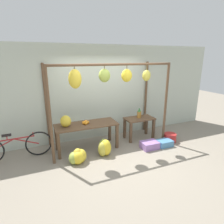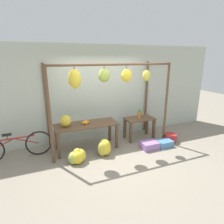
{
  "view_description": "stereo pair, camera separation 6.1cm",
  "coord_description": "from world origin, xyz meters",
  "px_view_note": "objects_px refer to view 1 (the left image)",
  "views": [
    {
      "loc": [
        -1.82,
        -3.81,
        2.44
      ],
      "look_at": [
        0.1,
        0.8,
        0.98
      ],
      "focal_mm": 30.0,
      "sensor_mm": 36.0,
      "label": 1
    },
    {
      "loc": [
        -1.76,
        -3.84,
        2.44
      ],
      "look_at": [
        0.1,
        0.8,
        0.98
      ],
      "focal_mm": 30.0,
      "sensor_mm": 36.0,
      "label": 2
    }
  ],
  "objects_px": {
    "banana_pile_ground_left": "(78,157)",
    "fruit_crate_purple": "(165,143)",
    "banana_pile_ground_right": "(104,148)",
    "parked_bicycle": "(15,147)",
    "pineapple_cluster": "(139,113)",
    "fruit_crate_white": "(150,145)",
    "banana_pile_on_table": "(65,121)",
    "orange_pile": "(86,122)",
    "blue_bucket": "(170,138)"
  },
  "relations": [
    {
      "from": "pineapple_cluster",
      "to": "fruit_crate_purple",
      "type": "bearing_deg",
      "value": -65.26
    },
    {
      "from": "blue_bucket",
      "to": "parked_bicycle",
      "type": "xyz_separation_m",
      "value": [
        -4.19,
        0.61,
        0.22
      ]
    },
    {
      "from": "blue_bucket",
      "to": "parked_bicycle",
      "type": "distance_m",
      "value": 4.24
    },
    {
      "from": "pineapple_cluster",
      "to": "banana_pile_ground_left",
      "type": "height_order",
      "value": "pineapple_cluster"
    },
    {
      "from": "banana_pile_on_table",
      "to": "orange_pile",
      "type": "bearing_deg",
      "value": 2.49
    },
    {
      "from": "orange_pile",
      "to": "parked_bicycle",
      "type": "distance_m",
      "value": 1.82
    },
    {
      "from": "banana_pile_on_table",
      "to": "fruit_crate_white",
      "type": "xyz_separation_m",
      "value": [
        2.15,
        -0.64,
        -0.78
      ]
    },
    {
      "from": "orange_pile",
      "to": "blue_bucket",
      "type": "bearing_deg",
      "value": -12.27
    },
    {
      "from": "banana_pile_ground_right",
      "to": "fruit_crate_white",
      "type": "bearing_deg",
      "value": -5.85
    },
    {
      "from": "orange_pile",
      "to": "pineapple_cluster",
      "type": "xyz_separation_m",
      "value": [
        1.71,
        0.12,
        0.02
      ]
    },
    {
      "from": "fruit_crate_white",
      "to": "blue_bucket",
      "type": "height_order",
      "value": "blue_bucket"
    },
    {
      "from": "orange_pile",
      "to": "banana_pile_ground_right",
      "type": "xyz_separation_m",
      "value": [
        0.32,
        -0.53,
        -0.56
      ]
    },
    {
      "from": "pineapple_cluster",
      "to": "fruit_crate_purple",
      "type": "height_order",
      "value": "pineapple_cluster"
    },
    {
      "from": "pineapple_cluster",
      "to": "banana_pile_ground_right",
      "type": "xyz_separation_m",
      "value": [
        -1.39,
        -0.66,
        -0.58
      ]
    },
    {
      "from": "banana_pile_on_table",
      "to": "fruit_crate_white",
      "type": "bearing_deg",
      "value": -16.59
    },
    {
      "from": "banana_pile_ground_left",
      "to": "banana_pile_ground_right",
      "type": "relative_size",
      "value": 1.1
    },
    {
      "from": "banana_pile_ground_left",
      "to": "fruit_crate_white",
      "type": "height_order",
      "value": "banana_pile_ground_left"
    },
    {
      "from": "orange_pile",
      "to": "blue_bucket",
      "type": "distance_m",
      "value": 2.56
    },
    {
      "from": "blue_bucket",
      "to": "banana_pile_ground_right",
      "type": "bearing_deg",
      "value": -179.85
    },
    {
      "from": "banana_pile_ground_left",
      "to": "blue_bucket",
      "type": "bearing_deg",
      "value": 2.49
    },
    {
      "from": "blue_bucket",
      "to": "orange_pile",
      "type": "bearing_deg",
      "value": 167.73
    },
    {
      "from": "banana_pile_on_table",
      "to": "banana_pile_ground_left",
      "type": "bearing_deg",
      "value": -76.77
    },
    {
      "from": "banana_pile_ground_right",
      "to": "fruit_crate_white",
      "type": "height_order",
      "value": "banana_pile_ground_right"
    },
    {
      "from": "parked_bicycle",
      "to": "fruit_crate_purple",
      "type": "height_order",
      "value": "parked_bicycle"
    },
    {
      "from": "parked_bicycle",
      "to": "fruit_crate_purple",
      "type": "xyz_separation_m",
      "value": [
        3.86,
        -0.79,
        -0.25
      ]
    },
    {
      "from": "fruit_crate_white",
      "to": "parked_bicycle",
      "type": "relative_size",
      "value": 0.27
    },
    {
      "from": "blue_bucket",
      "to": "fruit_crate_purple",
      "type": "xyz_separation_m",
      "value": [
        -0.33,
        -0.18,
        -0.04
      ]
    },
    {
      "from": "pineapple_cluster",
      "to": "fruit_crate_purple",
      "type": "relative_size",
      "value": 0.78
    },
    {
      "from": "orange_pile",
      "to": "banana_pile_ground_right",
      "type": "height_order",
      "value": "orange_pile"
    },
    {
      "from": "fruit_crate_purple",
      "to": "banana_pile_on_table",
      "type": "bearing_deg",
      "value": 165.51
    },
    {
      "from": "banana_pile_ground_right",
      "to": "fruit_crate_purple",
      "type": "distance_m",
      "value": 1.78
    },
    {
      "from": "banana_pile_ground_left",
      "to": "parked_bicycle",
      "type": "xyz_separation_m",
      "value": [
        -1.37,
        0.74,
        0.18
      ]
    },
    {
      "from": "parked_bicycle",
      "to": "fruit_crate_purple",
      "type": "distance_m",
      "value": 3.95
    },
    {
      "from": "banana_pile_on_table",
      "to": "pineapple_cluster",
      "type": "xyz_separation_m",
      "value": [
        2.25,
        0.15,
        -0.09
      ]
    },
    {
      "from": "pineapple_cluster",
      "to": "banana_pile_ground_right",
      "type": "distance_m",
      "value": 1.64
    },
    {
      "from": "blue_bucket",
      "to": "parked_bicycle",
      "type": "height_order",
      "value": "parked_bicycle"
    },
    {
      "from": "pineapple_cluster",
      "to": "banana_pile_ground_right",
      "type": "bearing_deg",
      "value": -154.74
    },
    {
      "from": "banana_pile_ground_right",
      "to": "parked_bicycle",
      "type": "relative_size",
      "value": 0.25
    },
    {
      "from": "blue_bucket",
      "to": "pineapple_cluster",
      "type": "bearing_deg",
      "value": 137.56
    },
    {
      "from": "banana_pile_ground_left",
      "to": "banana_pile_ground_right",
      "type": "height_order",
      "value": "banana_pile_ground_right"
    },
    {
      "from": "pineapple_cluster",
      "to": "orange_pile",
      "type": "bearing_deg",
      "value": -175.89
    },
    {
      "from": "banana_pile_ground_left",
      "to": "fruit_crate_purple",
      "type": "relative_size",
      "value": 1.14
    },
    {
      "from": "pineapple_cluster",
      "to": "banana_pile_ground_left",
      "type": "bearing_deg",
      "value": -159.84
    },
    {
      "from": "banana_pile_ground_right",
      "to": "blue_bucket",
      "type": "relative_size",
      "value": 1.19
    },
    {
      "from": "banana_pile_ground_left",
      "to": "fruit_crate_purple",
      "type": "distance_m",
      "value": 2.49
    },
    {
      "from": "banana_pile_ground_right",
      "to": "parked_bicycle",
      "type": "bearing_deg",
      "value": 163.5
    },
    {
      "from": "fruit_crate_white",
      "to": "fruit_crate_purple",
      "type": "distance_m",
      "value": 0.48
    },
    {
      "from": "fruit_crate_white",
      "to": "pineapple_cluster",
      "type": "bearing_deg",
      "value": 82.85
    },
    {
      "from": "banana_pile_ground_left",
      "to": "blue_bucket",
      "type": "distance_m",
      "value": 2.82
    },
    {
      "from": "fruit_crate_white",
      "to": "parked_bicycle",
      "type": "xyz_separation_m",
      "value": [
        -3.38,
        0.75,
        0.24
      ]
    }
  ]
}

